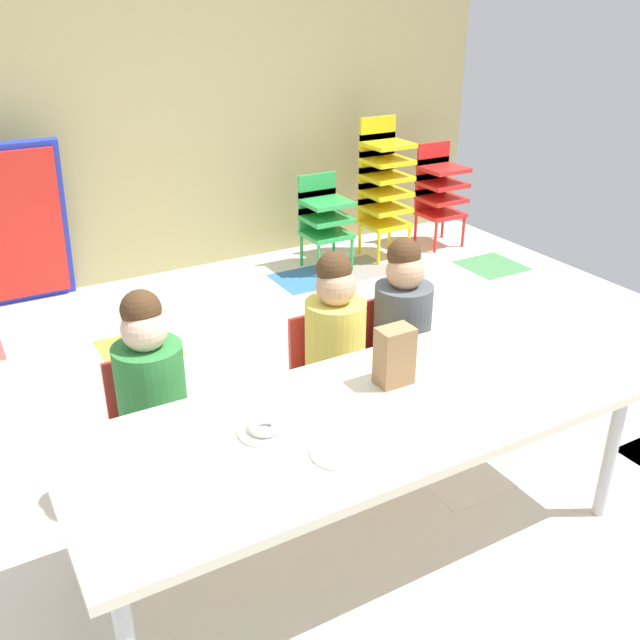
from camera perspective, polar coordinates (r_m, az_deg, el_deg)
name	(u,v)px	position (r m, az deg, el deg)	size (l,w,h in m)	color
ground_plane	(321,446)	(3.25, 0.12, -10.27)	(5.52, 4.99, 0.02)	silver
back_wall	(132,77)	(4.99, -15.05, 18.61)	(5.52, 0.10, 2.73)	tan
craft_table	(362,423)	(2.42, 3.46, -8.41)	(2.01, 0.76, 0.59)	beige
seated_child_near_camera	(150,382)	(2.70, -13.70, -4.94)	(0.34, 0.34, 0.92)	red
seated_child_middle_seat	(334,334)	(2.98, 1.17, -1.19)	(0.32, 0.31, 0.92)	red
seated_child_far_right	(402,317)	(3.16, 6.67, 0.24)	(0.34, 0.34, 0.92)	red
kid_chair_green_stack	(324,215)	(5.14, 0.31, 8.55)	(0.32, 0.30, 0.68)	green
kid_chair_yellow_stack	(383,182)	(5.36, 5.19, 11.18)	(0.32, 0.30, 1.04)	yellow
kid_chair_red_stack	(439,188)	(5.70, 9.68, 10.54)	(0.32, 0.30, 0.80)	red
paper_bag_brown	(395,356)	(2.52, 6.10, -2.93)	(0.13, 0.09, 0.22)	#9E754C
paper_plate_near_edge	(265,431)	(2.30, -4.51, -9.04)	(0.18, 0.18, 0.01)	white
paper_plate_center_table	(339,453)	(2.20, 1.53, -10.77)	(0.18, 0.18, 0.01)	white
donut_powdered_on_plate	(265,426)	(2.29, -4.53, -8.63)	(0.11, 0.11, 0.03)	white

